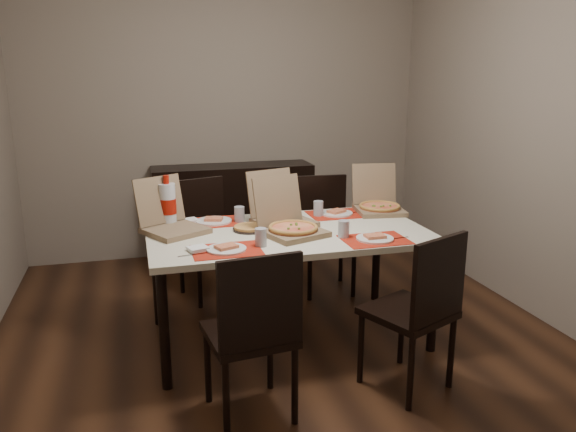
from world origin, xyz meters
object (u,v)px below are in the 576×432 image
object	(u,v)px
chair_near_right	(419,306)
soda_bottle	(168,205)
chair_far_left	(206,232)
dip_bowl	(291,222)
sideboard	(234,212)
chair_near_left	(253,329)
chair_far_right	(324,228)
pizza_box_center	(290,226)
dining_table	(288,241)

from	to	relation	value
chair_near_right	soda_bottle	bearing A→B (deg)	137.37
chair_far_left	dip_bowl	bearing A→B (deg)	-57.72
sideboard	chair_near_left	size ratio (longest dim) A/B	1.61
chair_far_right	dip_bowl	distance (m)	0.83
chair_near_right	pizza_box_center	world-z (taller)	pizza_box_center
dining_table	chair_far_right	distance (m)	0.98
chair_far_left	soda_bottle	xyz separation A→B (m)	(-0.32, -0.61, 0.39)
chair_near_right	soda_bottle	world-z (taller)	soda_bottle
chair_near_left	soda_bottle	distance (m)	1.29
dip_bowl	chair_near_left	bearing A→B (deg)	-115.42
dining_table	chair_far_left	world-z (taller)	chair_far_left
chair_near_left	chair_near_right	bearing A→B (deg)	2.05
dining_table	chair_far_right	xyz separation A→B (m)	(0.53, 0.80, -0.17)
chair_far_left	chair_far_right	distance (m)	0.96
dining_table	sideboard	bearing A→B (deg)	91.54
pizza_box_center	chair_near_left	bearing A→B (deg)	-117.58
dining_table	dip_bowl	size ratio (longest dim) A/B	17.04
dining_table	pizza_box_center	xyz separation A→B (m)	(-0.01, -0.08, 0.12)
chair_near_left	dip_bowl	xyz separation A→B (m)	(0.49, 1.03, 0.25)
sideboard	chair_far_left	size ratio (longest dim) A/B	1.61
chair_far_right	soda_bottle	size ratio (longest dim) A/B	2.68
sideboard	chair_far_right	distance (m)	1.14
dip_bowl	soda_bottle	bearing A→B (deg)	168.79
chair_far_right	dip_bowl	bearing A→B (deg)	-125.88
chair_near_left	chair_near_right	distance (m)	0.93
chair_far_right	pizza_box_center	distance (m)	1.07
chair_near_left	chair_far_right	world-z (taller)	same
chair_far_right	pizza_box_center	size ratio (longest dim) A/B	1.92
dining_table	chair_far_right	size ratio (longest dim) A/B	1.94
dining_table	chair_far_right	world-z (taller)	chair_far_right
chair_near_left	dip_bowl	world-z (taller)	chair_near_left
chair_far_right	dip_bowl	size ratio (longest dim) A/B	8.81
dining_table	soda_bottle	world-z (taller)	soda_bottle
chair_far_right	soda_bottle	xyz separation A→B (m)	(-1.27, -0.48, 0.39)
sideboard	dining_table	distance (m)	1.80
pizza_box_center	soda_bottle	bearing A→B (deg)	151.68
sideboard	dip_bowl	xyz separation A→B (m)	(0.12, -1.62, 0.31)
dining_table	dip_bowl	bearing A→B (deg)	66.75
chair_far_left	soda_bottle	distance (m)	0.79
chair_near_right	chair_far_left	xyz separation A→B (m)	(-0.93, 1.77, 0.00)
chair_near_right	pizza_box_center	bearing A→B (deg)	124.38
chair_far_left	dip_bowl	world-z (taller)	chair_far_left
sideboard	dip_bowl	bearing A→B (deg)	-85.87
sideboard	chair_far_left	distance (m)	0.93
sideboard	soda_bottle	bearing A→B (deg)	-115.44
chair_near_right	chair_far_right	distance (m)	1.63
chair_near_right	pizza_box_center	xyz separation A→B (m)	(-0.52, 0.76, 0.29)
chair_far_right	pizza_box_center	bearing A→B (deg)	-121.54
chair_far_left	chair_far_right	size ratio (longest dim) A/B	1.00
dining_table	chair_near_left	size ratio (longest dim) A/B	1.94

